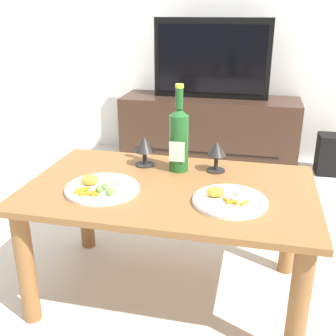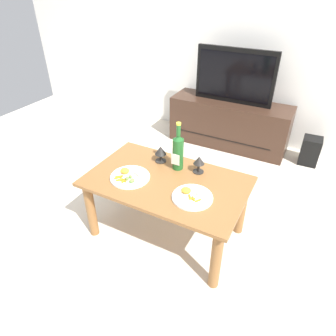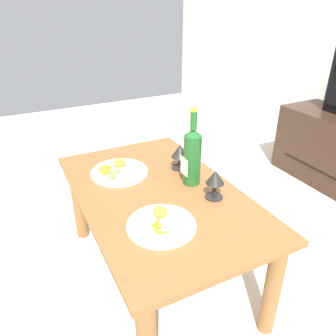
% 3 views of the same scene
% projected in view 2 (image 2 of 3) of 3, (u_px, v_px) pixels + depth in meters
% --- Properties ---
extents(ground_plane, '(6.40, 6.40, 0.00)m').
position_uv_depth(ground_plane, '(167.00, 231.00, 2.40)').
color(ground_plane, beige).
extents(back_wall, '(6.40, 0.10, 2.60)m').
position_uv_depth(back_wall, '(254.00, 23.00, 3.13)').
color(back_wall, silver).
rests_on(back_wall, ground_plane).
extents(dining_table, '(1.13, 0.69, 0.51)m').
position_uv_depth(dining_table, '(167.00, 191.00, 2.18)').
color(dining_table, brown).
rests_on(dining_table, ground_plane).
extents(tv_stand, '(1.35, 0.42, 0.53)m').
position_uv_depth(tv_stand, '(229.00, 124.00, 3.49)').
color(tv_stand, '#382319').
rests_on(tv_stand, ground_plane).
extents(tv_screen, '(0.86, 0.05, 0.58)m').
position_uv_depth(tv_screen, '(235.00, 76.00, 3.18)').
color(tv_screen, black).
rests_on(tv_screen, tv_stand).
extents(floor_speaker, '(0.19, 0.19, 0.30)m').
position_uv_depth(floor_speaker, '(310.00, 151.00, 3.19)').
color(floor_speaker, black).
rests_on(floor_speaker, ground_plane).
extents(wine_bottle, '(0.08, 0.08, 0.37)m').
position_uv_depth(wine_bottle, '(178.00, 151.00, 2.17)').
color(wine_bottle, '#1E5923').
rests_on(wine_bottle, dining_table).
extents(goblet_left, '(0.09, 0.09, 0.13)m').
position_uv_depth(goblet_left, '(161.00, 151.00, 2.29)').
color(goblet_left, black).
rests_on(goblet_left, dining_table).
extents(goblet_right, '(0.08, 0.08, 0.13)m').
position_uv_depth(goblet_right, '(199.00, 161.00, 2.16)').
color(goblet_right, black).
rests_on(goblet_right, dining_table).
extents(dinner_plate_left, '(0.29, 0.29, 0.05)m').
position_uv_depth(dinner_plate_left, '(130.00, 176.00, 2.14)').
color(dinner_plate_left, white).
rests_on(dinner_plate_left, dining_table).
extents(dinner_plate_right, '(0.27, 0.27, 0.05)m').
position_uv_depth(dinner_plate_right, '(192.00, 196.00, 1.95)').
color(dinner_plate_right, white).
rests_on(dinner_plate_right, dining_table).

